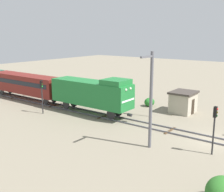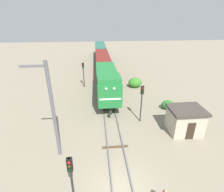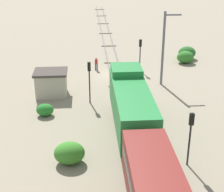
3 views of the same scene
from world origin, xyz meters
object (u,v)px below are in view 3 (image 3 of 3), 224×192
(traffic_signal_near, at_px, (140,49))
(traffic_signal_far, at_px, (191,130))
(traffic_signal_mid, at_px, (89,75))
(worker_near_track, at_px, (96,63))
(catenary_mast, at_px, (164,47))
(locomotive, at_px, (131,103))
(relay_hut, at_px, (51,83))

(traffic_signal_near, distance_m, traffic_signal_far, 21.07)
(traffic_signal_mid, bearing_deg, traffic_signal_far, 121.24)
(worker_near_track, xyz_separation_m, catenary_mast, (-7.46, 5.56, 3.48))
(locomotive, bearing_deg, worker_near_track, -81.77)
(traffic_signal_near, relative_size, worker_near_track, 2.43)
(locomotive, height_order, catenary_mast, catenary_mast)
(traffic_signal_near, height_order, catenary_mast, catenary_mast)
(worker_near_track, xyz_separation_m, relay_hut, (5.10, 7.78, 0.40))
(traffic_signal_mid, xyz_separation_m, traffic_signal_far, (-7.00, 11.54, -0.10))
(locomotive, height_order, traffic_signal_near, locomotive)
(traffic_signal_far, height_order, worker_near_track, traffic_signal_far)
(traffic_signal_mid, relative_size, traffic_signal_far, 1.04)
(relay_hut, bearing_deg, catenary_mast, -169.97)
(relay_hut, bearing_deg, locomotive, 130.44)
(traffic_signal_mid, xyz_separation_m, catenary_mast, (-8.46, -4.60, 1.43))
(traffic_signal_mid, relative_size, relay_hut, 1.26)
(locomotive, xyz_separation_m, relay_hut, (7.50, -8.80, -1.38))
(locomotive, distance_m, worker_near_track, 16.85)
(locomotive, distance_m, traffic_signal_mid, 7.28)
(traffic_signal_near, distance_m, worker_near_track, 5.94)
(traffic_signal_mid, xyz_separation_m, relay_hut, (4.10, -2.37, -1.66))
(locomotive, height_order, relay_hut, locomotive)
(traffic_signal_far, xyz_separation_m, relay_hut, (11.10, -13.92, -1.56))
(traffic_signal_mid, height_order, relay_hut, traffic_signal_mid)
(traffic_signal_far, bearing_deg, locomotive, -54.86)
(traffic_signal_near, height_order, traffic_signal_mid, traffic_signal_mid)
(traffic_signal_far, bearing_deg, catenary_mast, -95.16)
(locomotive, height_order, worker_near_track, locomotive)
(catenary_mast, relative_size, relay_hut, 2.42)
(catenary_mast, bearing_deg, worker_near_track, -36.72)
(traffic_signal_far, relative_size, worker_near_track, 2.50)
(traffic_signal_near, relative_size, traffic_signal_far, 0.97)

